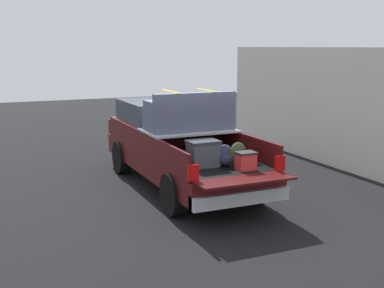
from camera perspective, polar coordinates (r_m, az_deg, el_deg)
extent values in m
plane|color=black|center=(11.45, -1.23, -4.88)|extent=(40.00, 40.00, 0.00)
cube|color=#470F0F|center=(11.29, -1.24, -1.86)|extent=(5.50, 1.92, 0.46)
cube|color=black|center=(10.17, 1.38, -1.87)|extent=(2.80, 1.80, 0.04)
cube|color=#470F0F|center=(9.77, -3.56, -1.05)|extent=(2.80, 0.06, 0.50)
cube|color=#470F0F|center=(10.54, 5.95, -0.18)|extent=(2.80, 0.06, 0.50)
cube|color=#470F0F|center=(11.35, -1.58, 0.69)|extent=(0.06, 1.80, 0.50)
cube|color=#470F0F|center=(8.73, 6.10, -4.12)|extent=(0.55, 1.80, 0.04)
cube|color=#B2B2B7|center=(10.76, -0.38, 1.57)|extent=(1.25, 1.92, 0.04)
cube|color=#470F0F|center=(12.43, -3.66, 1.58)|extent=(2.30, 1.92, 0.50)
cube|color=#2D3842|center=(12.27, -3.52, 3.82)|extent=(1.94, 1.76, 0.50)
cube|color=#470F0F|center=(13.70, -5.63, 2.19)|extent=(0.40, 1.82, 0.38)
cube|color=#B2B2B7|center=(8.96, 5.55, -6.12)|extent=(0.24, 1.92, 0.24)
cube|color=red|center=(8.52, 0.12, -3.32)|extent=(0.06, 0.20, 0.28)
cube|color=red|center=(9.36, 10.01, -2.18)|extent=(0.06, 0.20, 0.28)
cylinder|color=black|center=(12.67, -7.99, -1.51)|extent=(0.81, 0.30, 0.81)
cylinder|color=black|center=(13.25, -0.66, -0.85)|extent=(0.81, 0.30, 0.81)
cylinder|color=black|center=(9.46, -2.05, -5.77)|extent=(0.81, 0.30, 0.81)
cylinder|color=black|center=(10.22, 7.17, -4.56)|extent=(0.81, 0.30, 0.81)
cube|color=#474C56|center=(9.53, 1.26, -1.23)|extent=(0.40, 0.55, 0.46)
cube|color=#31353C|center=(9.47, 1.27, 0.26)|extent=(0.44, 0.59, 0.05)
ellipsoid|color=#283351|center=(9.59, 3.68, -1.28)|extent=(0.20, 0.38, 0.42)
ellipsoid|color=#283351|center=(9.51, 3.99, -1.78)|extent=(0.09, 0.26, 0.18)
ellipsoid|color=#384728|center=(9.63, 5.27, -1.13)|extent=(0.20, 0.36, 0.46)
ellipsoid|color=#384728|center=(9.55, 5.59, -1.67)|extent=(0.09, 0.25, 0.20)
cube|color=red|center=(9.34, 6.15, -2.04)|extent=(0.26, 0.34, 0.30)
cube|color=#262628|center=(9.30, 6.17, -1.02)|extent=(0.28, 0.36, 0.04)
cube|color=#4C5166|center=(10.73, -0.38, 2.79)|extent=(0.83, 1.82, 0.42)
cube|color=#4C5166|center=(10.37, 0.36, 4.78)|extent=(0.16, 1.82, 0.40)
cube|color=#4C5166|center=(10.44, -4.59, 4.29)|extent=(0.59, 0.20, 0.22)
cube|color=#4C5166|center=(11.08, 3.37, 4.70)|extent=(0.59, 0.20, 0.22)
cube|color=yellow|center=(10.50, -2.45, 6.00)|extent=(0.93, 0.03, 0.02)
cube|color=yellow|center=(10.83, 1.61, 6.16)|extent=(0.93, 0.03, 0.02)
cube|color=silver|center=(13.79, 16.07, 4.06)|extent=(10.09, 0.36, 3.13)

